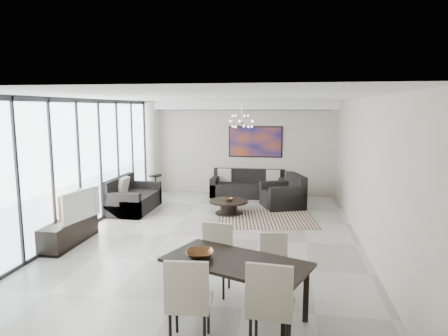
% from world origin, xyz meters
% --- Properties ---
extents(room_shell, '(6.00, 9.00, 2.90)m').
position_xyz_m(room_shell, '(0.46, 0.00, 1.45)').
color(room_shell, '#A8A39B').
rests_on(room_shell, ground).
extents(window_wall, '(0.37, 8.95, 2.90)m').
position_xyz_m(window_wall, '(-2.86, 0.00, 1.47)').
color(window_wall, white).
rests_on(window_wall, floor).
extents(soffit, '(5.98, 0.40, 0.26)m').
position_xyz_m(soffit, '(0.00, 4.30, 2.77)').
color(soffit, white).
rests_on(soffit, room_shell).
extents(painting, '(1.68, 0.04, 0.98)m').
position_xyz_m(painting, '(0.50, 4.47, 1.65)').
color(painting, '#A44316').
rests_on(painting, room_shell).
extents(chandelier, '(0.66, 0.66, 0.71)m').
position_xyz_m(chandelier, '(0.30, 2.50, 2.35)').
color(chandelier, silver).
rests_on(chandelier, room_shell).
extents(rug, '(2.57, 2.12, 0.01)m').
position_xyz_m(rug, '(1.01, 1.63, 0.01)').
color(rug, black).
rests_on(rug, floor).
extents(coffee_table, '(0.99, 0.99, 0.35)m').
position_xyz_m(coffee_table, '(0.04, 1.93, 0.20)').
color(coffee_table, black).
rests_on(coffee_table, floor).
extents(bowl_coffee, '(0.26, 0.26, 0.07)m').
position_xyz_m(bowl_coffee, '(0.05, 1.92, 0.38)').
color(bowl_coffee, brown).
rests_on(bowl_coffee, coffee_table).
extents(sofa_main, '(2.22, 0.91, 0.81)m').
position_xyz_m(sofa_main, '(0.32, 4.07, 0.27)').
color(sofa_main, black).
rests_on(sofa_main, floor).
extents(loveseat, '(0.99, 1.76, 0.88)m').
position_xyz_m(loveseat, '(-2.55, 1.86, 0.30)').
color(loveseat, black).
rests_on(loveseat, floor).
extents(armchair, '(1.31, 1.35, 0.89)m').
position_xyz_m(armchair, '(1.43, 2.87, 0.31)').
color(armchair, black).
rests_on(armchair, floor).
extents(side_table, '(0.43, 0.43, 0.59)m').
position_xyz_m(side_table, '(-2.65, 4.09, 0.40)').
color(side_table, black).
rests_on(side_table, floor).
extents(tv_console, '(0.44, 1.57, 0.49)m').
position_xyz_m(tv_console, '(-2.76, -0.84, 0.25)').
color(tv_console, black).
rests_on(tv_console, floor).
extents(television, '(0.34, 1.05, 0.60)m').
position_xyz_m(television, '(-2.60, -0.77, 0.79)').
color(television, gray).
rests_on(television, tv_console).
extents(dining_table, '(2.04, 1.53, 0.76)m').
position_xyz_m(dining_table, '(0.89, -3.10, 0.68)').
color(dining_table, black).
rests_on(dining_table, floor).
extents(dining_chair_sw, '(0.53, 0.53, 1.07)m').
position_xyz_m(dining_chair_sw, '(0.45, -3.86, 0.61)').
color(dining_chair_sw, beige).
rests_on(dining_chair_sw, floor).
extents(dining_chair_se, '(0.54, 0.54, 1.08)m').
position_xyz_m(dining_chair_se, '(1.36, -3.85, 0.63)').
color(dining_chair_se, beige).
rests_on(dining_chair_se, floor).
extents(dining_chair_nw, '(0.49, 0.49, 1.00)m').
position_xyz_m(dining_chair_nw, '(0.50, -2.38, 0.57)').
color(dining_chair_nw, beige).
rests_on(dining_chair_nw, floor).
extents(dining_chair_ne, '(0.47, 0.47, 0.89)m').
position_xyz_m(dining_chair_ne, '(1.35, -2.34, 0.51)').
color(dining_chair_ne, beige).
rests_on(dining_chair_ne, floor).
extents(bowl_dining, '(0.43, 0.43, 0.09)m').
position_xyz_m(bowl_dining, '(0.41, -3.07, 0.81)').
color(bowl_dining, brown).
rests_on(bowl_dining, dining_table).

